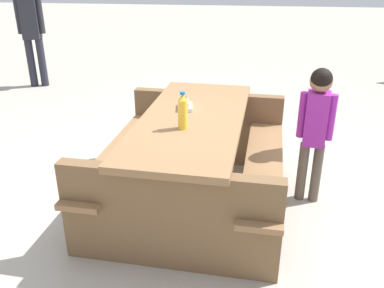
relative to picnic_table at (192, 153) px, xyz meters
name	(u,v)px	position (x,y,z in m)	size (l,w,h in m)	color
ground_plane	(192,201)	(0.00, 0.00, -0.44)	(30.00, 30.00, 0.00)	#ADA599
picnic_table	(192,153)	(0.00, 0.00, 0.00)	(1.88, 1.51, 0.75)	olive
soda_bottle	(183,112)	(-0.23, 0.04, 0.43)	(0.07, 0.07, 0.27)	yellow
hotdog_tray	(185,105)	(0.18, 0.08, 0.34)	(0.19, 0.13, 0.08)	white
child_in_coat	(316,119)	(0.16, -0.94, 0.27)	(0.18, 0.27, 1.12)	brown
bystander_adult	(30,18)	(3.05, 2.79, 0.58)	(0.28, 0.39, 1.61)	#262633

